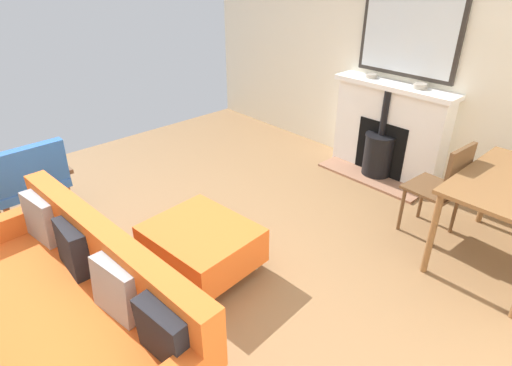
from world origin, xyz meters
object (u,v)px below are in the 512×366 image
mantel_bowl_near (371,76)px  dining_chair_near_fireplace (444,184)px  mantel_bowl_far (420,86)px  sofa (68,313)px  fireplace (387,135)px  armchair_accent (28,178)px  ottoman (202,244)px

mantel_bowl_near → dining_chair_near_fireplace: mantel_bowl_near is taller
mantel_bowl_far → sofa: (3.56, -0.14, -0.70)m
fireplace → armchair_accent: size_ratio=1.65×
mantel_bowl_near → fireplace: bearing=84.0°
fireplace → sofa: fireplace is taller
fireplace → sofa: size_ratio=0.66×
armchair_accent → sofa: bearing=79.0°
fireplace → mantel_bowl_far: size_ratio=9.89×
armchair_accent → dining_chair_near_fireplace: bearing=133.8°
mantel_bowl_far → ottoman: (2.51, -0.29, -0.81)m
fireplace → ottoman: 2.49m
mantel_bowl_far → sofa: bearing=-2.3°
fireplace → mantel_bowl_far: mantel_bowl_far is taller
ottoman → dining_chair_near_fireplace: 2.05m
fireplace → sofa: 3.54m
mantel_bowl_far → sofa: size_ratio=0.07×
ottoman → armchair_accent: 1.74m
mantel_bowl_far → dining_chair_near_fireplace: (0.76, 0.73, -0.53)m
mantel_bowl_near → dining_chair_near_fireplace: bearing=59.6°
ottoman → armchair_accent: (0.72, -1.57, 0.22)m
fireplace → ottoman: fireplace is taller
sofa → ottoman: (-1.05, -0.14, -0.11)m
sofa → dining_chair_near_fireplace: dining_chair_near_fireplace is taller
sofa → armchair_accent: size_ratio=2.49×
sofa → dining_chair_near_fireplace: (-2.81, 0.87, 0.17)m
mantel_bowl_near → armchair_accent: bearing=-21.8°
mantel_bowl_near → mantel_bowl_far: bearing=90.0°
mantel_bowl_near → armchair_accent: (3.23, -1.29, -0.59)m
fireplace → mantel_bowl_near: (-0.03, -0.31, 0.58)m
dining_chair_near_fireplace → mantel_bowl_far: bearing=-136.1°
mantel_bowl_far → armchair_accent: 3.77m
ottoman → dining_chair_near_fireplace: bearing=149.9°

